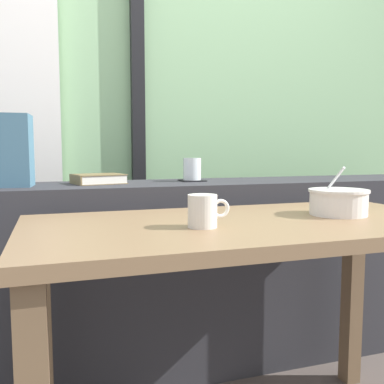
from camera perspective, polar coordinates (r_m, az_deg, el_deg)
outdoor_backdrop at (r=2.49m, az=-4.29°, el=16.82°), size 4.80×0.08×2.80m
window_divider_post at (r=2.38m, az=-7.36°, el=14.89°), size 0.07×0.05×2.60m
dark_console_ledge at (r=1.84m, az=1.40°, el=-10.86°), size 2.80×0.39×0.79m
breakfast_table at (r=1.23m, az=7.73°, el=-9.07°), size 1.25×0.61×0.72m
coaster_square at (r=1.79m, az=0.02°, el=1.56°), size 0.10×0.10×0.00m
juice_glass at (r=1.79m, az=0.02°, el=3.04°), size 0.08×0.08×0.09m
closed_book at (r=1.71m, az=-12.58°, el=1.74°), size 0.22×0.19×0.04m
soup_bowl at (r=1.37m, az=19.17°, el=-1.29°), size 0.18×0.18×0.15m
ceramic_mug at (r=1.09m, az=1.54°, el=-2.57°), size 0.11×0.08×0.08m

